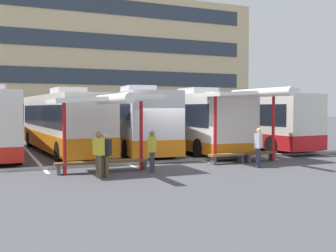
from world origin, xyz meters
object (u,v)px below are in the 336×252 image
object	(u,v)px
bench_0	(81,165)
waiting_shelter_1	(249,95)
bench_3	(260,154)
coach_bus_2	(132,122)
coach_bus_4	(239,121)
bench_1	(125,162)
waiting_passenger_2	(152,149)
bench_2	(227,156)
coach_bus_1	(62,124)
waiting_passenger_0	(105,152)
coach_bus_3	(187,121)
waiting_shelter_0	(106,101)
waiting_passenger_3	(258,145)
waiting_passenger_1	(99,151)

from	to	relation	value
bench_0	waiting_shelter_1	distance (m)	8.02
bench_3	coach_bus_2	bearing A→B (deg)	122.18
coach_bus_4	bench_3	xyz separation A→B (m)	(-3.13, -6.53, -1.33)
bench_1	waiting_passenger_2	distance (m)	1.33
bench_3	waiting_passenger_2	bearing A→B (deg)	-170.19
bench_0	bench_2	xyz separation A→B (m)	(6.63, 0.16, -0.00)
coach_bus_1	waiting_shelter_1	xyz separation A→B (m)	(6.95, -8.02, 1.47)
waiting_shelter_1	waiting_passenger_0	world-z (taller)	waiting_shelter_1
coach_bus_3	bench_0	size ratio (longest dim) A/B	5.71
coach_bus_1	coach_bus_3	distance (m)	7.20
waiting_shelter_0	waiting_passenger_2	distance (m)	2.57
coach_bus_1	waiting_shelter_0	world-z (taller)	coach_bus_1
waiting_passenger_2	waiting_passenger_3	bearing A→B (deg)	-7.16
coach_bus_2	coach_bus_3	bearing A→B (deg)	-7.67
bench_3	waiting_passenger_0	bearing A→B (deg)	-169.70
waiting_shelter_1	bench_0	bearing A→B (deg)	178.85
bench_0	bench_1	xyz separation A→B (m)	(1.80, 0.05, -0.00)
coach_bus_2	coach_bus_3	size ratio (longest dim) A/B	0.96
bench_0	bench_2	size ratio (longest dim) A/B	1.10
bench_1	waiting_passenger_3	world-z (taller)	waiting_passenger_3
bench_2	bench_3	size ratio (longest dim) A/B	0.97
bench_0	bench_3	bearing A→B (deg)	1.25
waiting_passenger_2	waiting_passenger_3	world-z (taller)	waiting_passenger_3
coach_bus_3	bench_3	size ratio (longest dim) A/B	6.05
coach_bus_3	bench_0	xyz separation A→B (m)	(-7.60, -6.25, -1.36)
bench_2	waiting_passenger_1	distance (m)	6.46
coach_bus_4	waiting_passenger_1	bearing A→B (deg)	-144.36
coach_bus_3	bench_1	size ratio (longest dim) A/B	5.96
coach_bus_1	bench_3	size ratio (longest dim) A/B	6.51
bench_0	waiting_passenger_1	size ratio (longest dim) A/B	1.18
bench_0	coach_bus_2	bearing A→B (deg)	57.03
coach_bus_3	waiting_passenger_3	bearing A→B (deg)	-93.13
coach_bus_2	waiting_shelter_0	distance (m)	7.93
waiting_shelter_0	bench_3	size ratio (longest dim) A/B	2.47
coach_bus_4	waiting_shelter_1	distance (m)	8.09
coach_bus_4	bench_1	world-z (taller)	coach_bus_4
coach_bus_1	bench_2	xyz separation A→B (m)	(6.05, -7.70, -1.29)
coach_bus_4	bench_2	distance (m)	8.30
waiting_shelter_0	waiting_passenger_3	size ratio (longest dim) A/B	2.76
coach_bus_2	bench_3	distance (m)	7.81
waiting_shelter_0	waiting_passenger_0	world-z (taller)	waiting_shelter_0
coach_bus_4	bench_1	size ratio (longest dim) A/B	6.38
waiting_passenger_2	coach_bus_1	bearing A→B (deg)	103.18
waiting_shelter_1	waiting_passenger_1	distance (m)	7.55
coach_bus_1	waiting_passenger_2	xyz separation A→B (m)	(2.03, -8.69, -0.70)
coach_bus_4	waiting_passenger_3	size ratio (longest dim) A/B	7.23
bench_3	waiting_passenger_0	world-z (taller)	waiting_passenger_0
bench_1	bench_2	bearing A→B (deg)	1.32
waiting_shelter_1	bench_1	bearing A→B (deg)	177.95
coach_bus_2	waiting_passenger_1	xyz separation A→B (m)	(-3.96, -8.00, -0.73)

